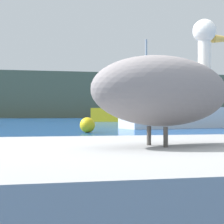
{
  "coord_description": "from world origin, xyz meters",
  "views": [
    {
      "loc": [
        -0.37,
        -2.54,
        0.84
      ],
      "look_at": [
        3.69,
        16.48,
        0.91
      ],
      "focal_mm": 61.39,
      "sensor_mm": 36.0,
      "label": 1
    }
  ],
  "objects_px": {
    "pelican": "(165,89)",
    "fishing_boat_white": "(177,113)",
    "fishing_boat_yellow": "(127,112)",
    "mooring_buoy": "(87,125)"
  },
  "relations": [
    {
      "from": "pelican",
      "to": "fishing_boat_white",
      "type": "distance_m",
      "value": 19.86
    },
    {
      "from": "fishing_boat_white",
      "to": "fishing_boat_yellow",
      "type": "height_order",
      "value": "fishing_boat_white"
    },
    {
      "from": "fishing_boat_white",
      "to": "mooring_buoy",
      "type": "distance_m",
      "value": 7.27
    },
    {
      "from": "fishing_boat_white",
      "to": "mooring_buoy",
      "type": "relative_size",
      "value": 9.79
    },
    {
      "from": "fishing_boat_white",
      "to": "fishing_boat_yellow",
      "type": "xyz_separation_m",
      "value": [
        1.33,
        16.82,
        0.13
      ]
    },
    {
      "from": "pelican",
      "to": "fishing_boat_white",
      "type": "bearing_deg",
      "value": 49.56
    },
    {
      "from": "pelican",
      "to": "mooring_buoy",
      "type": "height_order",
      "value": "pelican"
    },
    {
      "from": "pelican",
      "to": "mooring_buoy",
      "type": "relative_size",
      "value": 2.1
    },
    {
      "from": "fishing_boat_white",
      "to": "fishing_boat_yellow",
      "type": "distance_m",
      "value": 16.87
    },
    {
      "from": "fishing_boat_white",
      "to": "mooring_buoy",
      "type": "bearing_deg",
      "value": 22.89
    }
  ]
}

